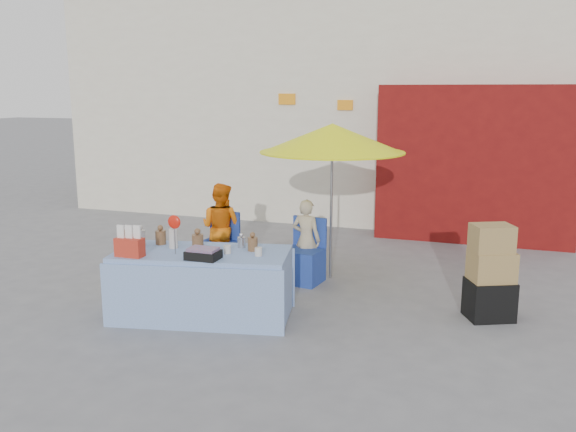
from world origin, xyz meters
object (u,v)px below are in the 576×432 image
(chair_left, at_px, (218,255))
(vendor_orange, at_px, (221,227))
(vendor_beige, at_px, (306,240))
(box_stack, at_px, (491,276))
(chair_right, at_px, (303,263))
(umbrella, at_px, (332,139))
(market_table, at_px, (202,283))

(chair_left, xyz_separation_m, vendor_orange, (-0.00, 0.13, 0.37))
(chair_left, relative_size, vendor_beige, 0.77)
(chair_left, distance_m, vendor_orange, 0.39)
(chair_left, relative_size, box_stack, 0.79)
(chair_right, relative_size, umbrella, 0.41)
(chair_right, distance_m, umbrella, 1.69)
(vendor_beige, relative_size, box_stack, 1.02)
(market_table, xyz_separation_m, vendor_orange, (-0.55, 1.70, 0.24))
(chair_right, height_order, vendor_beige, vendor_beige)
(market_table, relative_size, umbrella, 1.01)
(chair_right, distance_m, vendor_orange, 1.31)
(chair_left, height_order, chair_right, same)
(vendor_orange, bearing_deg, umbrella, -166.79)
(chair_left, relative_size, vendor_orange, 0.68)
(chair_left, distance_m, umbrella, 2.27)
(chair_left, distance_m, vendor_beige, 1.29)
(market_table, xyz_separation_m, chair_right, (0.70, 1.57, -0.13))
(vendor_orange, bearing_deg, vendor_beige, -172.32)
(chair_left, height_order, vendor_beige, vendor_beige)
(umbrella, bearing_deg, vendor_beige, -153.43)
(market_table, xyz_separation_m, box_stack, (3.06, 0.97, 0.11))
(chair_right, bearing_deg, chair_left, -172.32)
(box_stack, bearing_deg, umbrella, 156.90)
(vendor_orange, xyz_separation_m, umbrella, (1.55, 0.15, 1.26))
(umbrella, bearing_deg, market_table, -118.35)
(vendor_orange, distance_m, box_stack, 3.69)
(box_stack, bearing_deg, chair_right, 165.85)
(chair_left, xyz_separation_m, umbrella, (1.55, 0.28, 1.64))
(chair_left, bearing_deg, umbrella, 18.09)
(vendor_orange, distance_m, umbrella, 2.01)
(vendor_beige, bearing_deg, market_table, 75.35)
(vendor_orange, xyz_separation_m, box_stack, (3.61, -0.73, -0.13))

